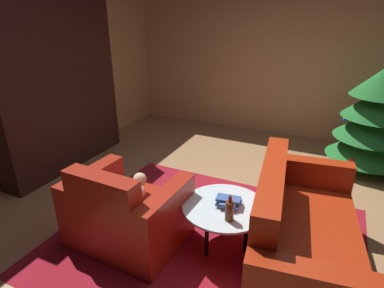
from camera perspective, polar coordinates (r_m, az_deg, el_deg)
The scene contains 11 objects.
ground_plane at distance 3.43m, azimuth 7.13°, elevation -13.48°, with size 6.73×6.73×0.00m, color #9C744C.
wall_back at distance 5.60m, azimuth 17.35°, elevation 14.16°, with size 5.63×0.06×2.55m, color tan.
wall_left at distance 4.52m, azimuth -28.36°, elevation 10.63°, with size 0.06×5.73×2.55m, color tan.
area_rug at distance 3.16m, azimuth 2.73°, elevation -16.80°, with size 2.78×2.35×0.01m, color maroon.
bookshelf_unit at distance 4.61m, azimuth -22.01°, elevation 9.94°, with size 0.37×1.87×2.25m.
armchair_red at distance 3.04m, azimuth -11.79°, elevation -12.20°, with size 1.03×0.80×0.82m.
couch_red at distance 2.81m, azimuth 18.85°, elevation -15.95°, with size 1.00×1.71×0.92m.
coffee_table at distance 2.87m, azimuth 5.87°, elevation -11.60°, with size 0.75×0.75×0.44m.
book_stack_on_table at distance 2.83m, azimuth 6.64°, elevation -10.34°, with size 0.22×0.19×0.08m.
bottle_on_table at distance 2.63m, azimuth 6.79°, elevation -11.82°, with size 0.07×0.07×0.23m.
decorated_tree at distance 4.81m, azimuth 30.25°, elevation 3.83°, with size 1.10×1.10×1.40m.
Camera 1 is at (0.79, -2.66, 2.02)m, focal length 29.58 mm.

